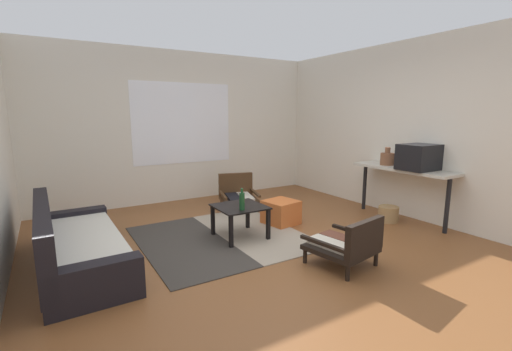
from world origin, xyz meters
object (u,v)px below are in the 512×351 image
ottoman_orange (281,212)px  wicker_basket (388,214)px  coffee_table (240,212)px  glass_bottle (242,201)px  armchair_striped_foreground (347,244)px  console_shelf (403,173)px  armchair_by_window (238,194)px  couch (75,248)px  crt_television (419,157)px  clay_vase (387,158)px

ottoman_orange → wicker_basket: bearing=-27.7°
coffee_table → glass_bottle: 0.26m
coffee_table → wicker_basket: size_ratio=2.10×
armchair_striped_foreground → console_shelf: size_ratio=0.47×
console_shelf → coffee_table: bearing=166.5°
armchair_by_window → armchair_striped_foreground: size_ratio=1.05×
couch → crt_television: (4.36, -0.95, 0.77)m
armchair_striped_foreground → console_shelf: bearing=21.7°
ottoman_orange → wicker_basket: (1.44, -0.76, -0.06)m
armchair_by_window → glass_bottle: (-0.73, -1.47, 0.30)m
console_shelf → wicker_basket: 0.65m
armchair_striped_foreground → console_shelf: 2.12m
couch → glass_bottle: couch is taller
crt_television → wicker_basket: size_ratio=1.83×
crt_television → armchair_striped_foreground: bearing=-164.8°
console_shelf → ottoman_orange: bearing=154.8°
couch → clay_vase: bearing=-5.4°
armchair_by_window → clay_vase: size_ratio=2.72×
glass_bottle → crt_television: bearing=-14.7°
couch → armchair_striped_foreground: 2.86m
crt_television → clay_vase: 0.54m
crt_television → wicker_basket: (-0.23, 0.27, -0.88)m
clay_vase → glass_bottle: bearing=177.2°
armchair_by_window → ottoman_orange: size_ratio=1.73×
armchair_striped_foreground → clay_vase: (1.92, 1.06, 0.65)m
ottoman_orange → couch: bearing=-178.4°
couch → crt_television: crt_television is taller
glass_bottle → wicker_basket: (2.29, -0.39, -0.42)m
couch → wicker_basket: couch is taller
console_shelf → clay_vase: (0.00, 0.30, 0.19)m
armchair_striped_foreground → crt_television: size_ratio=1.35×
couch → armchair_by_window: size_ratio=2.73×
armchair_by_window → glass_bottle: bearing=-116.5°
armchair_by_window → crt_television: bearing=-50.0°
console_shelf → crt_television: (-0.00, -0.24, 0.27)m
couch → armchair_striped_foreground: size_ratio=2.87×
clay_vase → armchair_striped_foreground: bearing=-151.1°
console_shelf → wicker_basket: bearing=172.5°
crt_television → console_shelf: bearing=89.2°
glass_bottle → wicker_basket: 2.36m
couch → crt_television: 4.53m
couch → clay_vase: clay_vase is taller
clay_vase → console_shelf: bearing=-90.0°
ottoman_orange → clay_vase: 1.89m
armchair_by_window → console_shelf: (1.79, -1.89, 0.48)m
armchair_striped_foreground → armchair_by_window: bearing=87.2°
couch → armchair_by_window: 2.83m
ottoman_orange → console_shelf: size_ratio=0.28×
ottoman_orange → crt_television: 2.12m
coffee_table → ottoman_orange: (0.79, 0.19, -0.18)m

